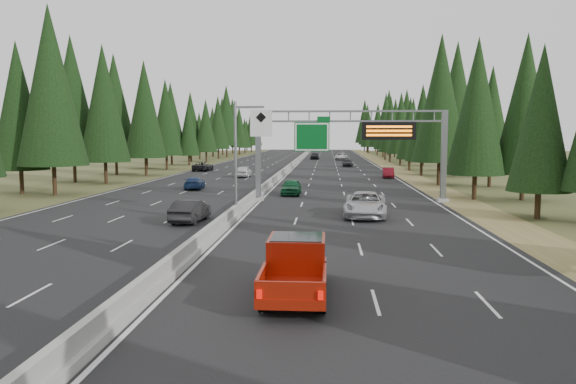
% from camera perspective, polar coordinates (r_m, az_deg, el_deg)
% --- Properties ---
extents(ground, '(400.00, 400.00, 0.00)m').
position_cam_1_polar(ground, '(15.89, -20.51, -15.87)').
color(ground, '#3E4721').
rests_on(ground, ground).
extents(road, '(32.00, 260.00, 0.08)m').
position_cam_1_polar(road, '(93.79, 0.11, 2.29)').
color(road, black).
rests_on(road, ground).
extents(shoulder_right, '(3.60, 260.00, 0.06)m').
position_cam_1_polar(shoulder_right, '(94.28, 10.98, 2.20)').
color(shoulder_right, olive).
rests_on(shoulder_right, ground).
extents(shoulder_left, '(3.60, 260.00, 0.06)m').
position_cam_1_polar(shoulder_left, '(96.63, -10.48, 2.29)').
color(shoulder_left, '#3E4721').
rests_on(shoulder_left, ground).
extents(median_barrier, '(0.70, 260.00, 0.85)m').
position_cam_1_polar(median_barrier, '(93.77, 0.11, 2.52)').
color(median_barrier, gray).
rests_on(median_barrier, road).
extents(sign_gantry, '(16.75, 0.98, 7.80)m').
position_cam_1_polar(sign_gantry, '(48.36, 7.10, 5.16)').
color(sign_gantry, slate).
rests_on(sign_gantry, road).
extents(hov_sign_pole, '(2.80, 0.50, 8.00)m').
position_cam_1_polar(hov_sign_pole, '(38.80, -4.51, 4.23)').
color(hov_sign_pole, slate).
rests_on(hov_sign_pole, road).
extents(tree_row_right, '(12.02, 245.22, 18.83)m').
position_cam_1_polar(tree_row_right, '(90.46, 14.22, 7.64)').
color(tree_row_right, black).
rests_on(tree_row_right, ground).
extents(tree_row_left, '(11.68, 242.64, 18.97)m').
position_cam_1_polar(tree_row_left, '(83.72, -15.90, 8.02)').
color(tree_row_left, black).
rests_on(tree_row_left, ground).
extents(silver_minivan, '(3.32, 6.42, 1.73)m').
position_cam_1_polar(silver_minivan, '(39.59, 7.84, -1.26)').
color(silver_minivan, '#B4B5B9').
rests_on(silver_minivan, road).
extents(red_pickup, '(2.17, 6.08, 1.98)m').
position_cam_1_polar(red_pickup, '(20.44, 0.85, -7.19)').
color(red_pickup, black).
rests_on(red_pickup, road).
extents(car_ahead_green, '(1.86, 4.48, 1.52)m').
position_cam_1_polar(car_ahead_green, '(53.74, 0.33, 0.53)').
color(car_ahead_green, '#13562E').
rests_on(car_ahead_green, road).
extents(car_ahead_dkred, '(1.70, 4.25, 1.38)m').
position_cam_1_polar(car_ahead_dkred, '(76.24, 10.15, 1.94)').
color(car_ahead_dkred, maroon).
rests_on(car_ahead_dkred, road).
extents(car_ahead_dkgrey, '(1.94, 4.63, 1.34)m').
position_cam_1_polar(car_ahead_dkgrey, '(102.90, 6.07, 2.96)').
color(car_ahead_dkgrey, black).
rests_on(car_ahead_dkgrey, road).
extents(car_ahead_white, '(3.27, 6.05, 1.61)m').
position_cam_1_polar(car_ahead_white, '(130.15, 5.45, 3.62)').
color(car_ahead_white, silver).
rests_on(car_ahead_white, road).
extents(car_ahead_far, '(2.19, 4.94, 1.65)m').
position_cam_1_polar(car_ahead_far, '(132.92, 2.73, 3.69)').
color(car_ahead_far, black).
rests_on(car_ahead_far, road).
extents(car_onc_near, '(1.90, 4.60, 1.48)m').
position_cam_1_polar(car_onc_near, '(37.38, -9.89, -1.90)').
color(car_onc_near, black).
rests_on(car_onc_near, road).
extents(car_onc_blue, '(2.20, 4.59, 1.29)m').
position_cam_1_polar(car_onc_blue, '(60.24, -9.49, 0.91)').
color(car_onc_blue, navy).
rests_on(car_onc_blue, road).
extents(car_onc_white, '(1.90, 4.59, 1.56)m').
position_cam_1_polar(car_onc_white, '(76.66, -4.52, 2.10)').
color(car_onc_white, silver).
rests_on(car_onc_white, road).
extents(car_onc_far, '(2.74, 5.34, 1.44)m').
position_cam_1_polar(car_onc_far, '(90.75, -8.63, 2.59)').
color(car_onc_far, black).
rests_on(car_onc_far, road).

